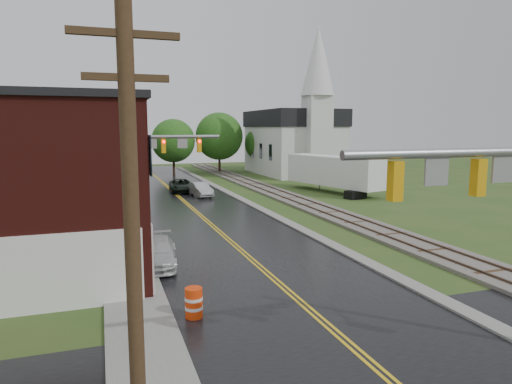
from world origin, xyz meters
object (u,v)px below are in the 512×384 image
construction_barrel (194,303)px  utility_pole_c (105,148)px  suv_dark (181,186)px  sedan_silver (200,190)px  utility_pole_b (109,162)px  tree_left_e (85,147)px  semi_trailer (334,171)px  church (296,135)px  traffic_signal_far (154,153)px  utility_pole_a (133,253)px  traffic_signal_near (498,195)px  pickup_white (157,253)px  tree_left_c (27,153)px

construction_barrel → utility_pole_c: bearing=94.0°
suv_dark → sedan_silver: sedan_silver is taller
utility_pole_b → tree_left_e: bearing=94.9°
tree_left_e → suv_dark: 11.79m
semi_trailer → construction_barrel: semi_trailer is taller
church → semi_trailer: 19.40m
construction_barrel → tree_left_e: bearing=96.8°
traffic_signal_far → utility_pole_a: 27.20m
traffic_signal_near → sedan_silver: traffic_signal_near is taller
suv_dark → semi_trailer: semi_trailer is taller
utility_pole_a → tree_left_e: bearing=92.6°
pickup_white → utility_pole_c: bearing=101.0°
tree_left_c → sedan_silver: bearing=-11.0°
semi_trailer → construction_barrel: 34.16m
pickup_white → semi_trailer: semi_trailer is taller
traffic_signal_near → traffic_signal_far: (-6.94, 25.00, 0.01)m
church → utility_pole_b: size_ratio=2.22×
tree_left_e → semi_trailer: (24.99, -10.84, -2.52)m
church → utility_pole_c: church is taller
utility_pole_b → construction_barrel: utility_pole_b is taller
traffic_signal_far → semi_trailer: bearing=22.3°
traffic_signal_near → construction_barrel: traffic_signal_near is taller
traffic_signal_near → tree_left_c: (-17.32, 37.90, -0.46)m
tree_left_e → traffic_signal_near: bearing=-74.3°
church → pickup_white: 46.60m
sedan_silver → tree_left_c: bearing=162.7°
utility_pole_b → suv_dark: (7.60, 18.51, -4.03)m
traffic_signal_far → pickup_white: size_ratio=1.58×
tree_left_c → pickup_white: (9.05, -25.27, -3.84)m
utility_pole_b → semi_trailer: bearing=29.6°
church → tree_left_c: bearing=-157.8°
tree_left_e → utility_pole_a: bearing=-87.4°
utility_pole_a → suv_dark: (7.60, 40.51, -4.03)m
church → tree_left_e: (-28.85, -7.84, -1.02)m
traffic_signal_far → suv_dark: traffic_signal_far is taller
traffic_signal_far → sedan_silver: traffic_signal_far is taller
utility_pole_c → suv_dark: 9.28m
church → suv_dark: size_ratio=4.02×
utility_pole_c → pickup_white: bearing=-86.1°
traffic_signal_far → pickup_white: 13.17m
sedan_silver → church: bearing=37.1°
pickup_white → tree_left_e: bearing=104.4°
pickup_white → semi_trailer: bearing=51.4°
tree_left_c → suv_dark: 15.15m
semi_trailer → utility_pole_b: bearing=-150.4°
semi_trailer → utility_pole_c: bearing=158.7°
traffic_signal_far → tree_left_c: tree_left_c is taller
tree_left_c → suv_dark: (14.65, 0.61, -3.82)m
sedan_silver → pickup_white: size_ratio=0.92×
sedan_silver → utility_pole_b: bearing=-127.3°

